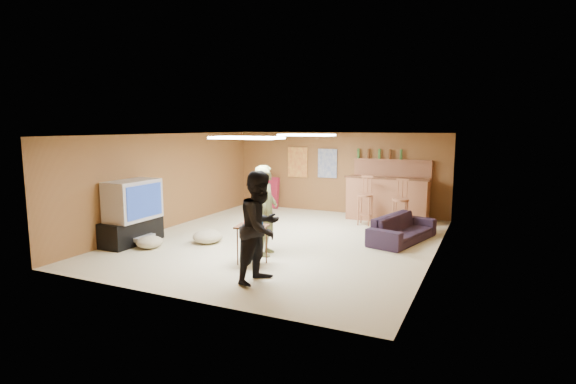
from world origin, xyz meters
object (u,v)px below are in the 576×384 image
at_px(person_olive, 266,210).
at_px(person_black, 261,227).
at_px(sofa, 403,228).
at_px(bar_counter, 387,199).
at_px(tray_table, 252,245).
at_px(tv_body, 133,200).

height_order(person_olive, person_black, person_black).
bearing_deg(sofa, person_olive, 149.01).
xyz_separation_m(bar_counter, tray_table, (-1.31, -4.65, -0.21)).
xyz_separation_m(tv_body, person_olive, (2.79, 0.44, -0.07)).
bearing_deg(tray_table, person_black, -51.88).
relative_size(tv_body, person_olive, 0.66).
xyz_separation_m(tv_body, sofa, (4.91, 2.48, -0.63)).
bearing_deg(person_olive, bar_counter, -34.62).
bearing_deg(bar_counter, tray_table, -105.73).
bearing_deg(tv_body, tray_table, -3.96).
height_order(bar_counter, person_black, person_black).
distance_m(person_black, sofa, 3.75).
bearing_deg(person_black, bar_counter, 0.63).
height_order(person_black, sofa, person_black).
xyz_separation_m(person_olive, person_black, (0.61, -1.34, 0.02)).
height_order(bar_counter, tray_table, bar_counter).
xyz_separation_m(bar_counter, person_black, (-0.76, -5.35, 0.30)).
relative_size(bar_counter, sofa, 1.08).
xyz_separation_m(person_olive, sofa, (2.12, 2.04, -0.56)).
bearing_deg(tray_table, sofa, 52.39).
bearing_deg(tv_body, bar_counter, 47.00).
distance_m(person_olive, sofa, 2.99).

